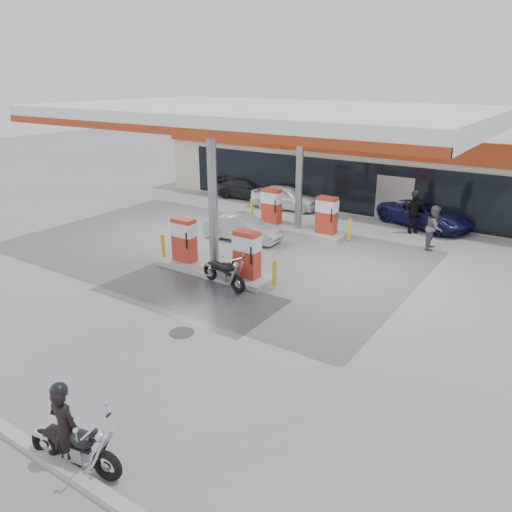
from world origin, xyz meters
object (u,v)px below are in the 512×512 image
at_px(biker_main, 65,428).
at_px(parked_motorcycle, 224,273).
at_px(pump_island_near, 214,254).
at_px(parked_car_left, 248,188).
at_px(parked_car_right, 425,213).
at_px(biker_walking, 414,213).
at_px(main_motorcycle, 76,448).
at_px(sedan_white, 285,197).
at_px(hatchback_silver, 243,228).
at_px(pump_island_far, 298,216).
at_px(attendant, 434,228).

xyz_separation_m(biker_main, parked_motorcycle, (-2.61, 8.02, -0.33)).
xyz_separation_m(pump_island_near, parked_car_left, (-5.59, 10.07, -0.15)).
bearing_deg(parked_car_right, biker_walking, -166.94).
bearing_deg(parked_car_left, pump_island_near, -158.24).
height_order(parked_motorcycle, parked_car_left, parked_car_left).
relative_size(parked_car_left, parked_car_right, 0.86).
bearing_deg(parked_car_left, main_motorcycle, -160.68).
distance_m(pump_island_near, parked_car_left, 11.52).
relative_size(parked_motorcycle, sedan_white, 0.58).
height_order(parked_motorcycle, sedan_white, sedan_white).
height_order(pump_island_near, hatchback_silver, pump_island_near).
height_order(pump_island_far, sedan_white, pump_island_far).
distance_m(pump_island_far, parked_car_left, 6.92).
bearing_deg(pump_island_near, pump_island_far, 90.00).
bearing_deg(hatchback_silver, pump_island_near, -164.35).
bearing_deg(sedan_white, biker_main, -167.52).
relative_size(pump_island_far, hatchback_silver, 1.53).
xyz_separation_m(parked_motorcycle, biker_walking, (3.27, 9.52, 0.42)).
xyz_separation_m(sedan_white, biker_walking, (6.89, -0.49, 0.29)).
height_order(parked_motorcycle, attendant, attendant).
height_order(pump_island_near, parked_motorcycle, pump_island_near).
distance_m(attendant, biker_walking, 2.20).
bearing_deg(parked_motorcycle, main_motorcycle, -56.06).
distance_m(sedan_white, parked_car_right, 7.12).
relative_size(pump_island_near, parked_car_left, 1.33).
bearing_deg(pump_island_near, main_motorcycle, -66.34).
xyz_separation_m(biker_main, attendant, (2.04, 15.83, 0.07)).
relative_size(pump_island_near, attendant, 2.87).
bearing_deg(attendant, parked_motorcycle, 143.73).
distance_m(biker_main, hatchback_silver, 13.38).
xyz_separation_m(pump_island_near, attendant, (5.70, 7.00, 0.18)).
bearing_deg(biker_walking, parked_motorcycle, -149.27).
xyz_separation_m(main_motorcycle, biker_main, (-0.19, -0.04, 0.36)).
distance_m(biker_main, sedan_white, 19.08).
distance_m(parked_car_right, biker_walking, 1.33).
relative_size(sedan_white, hatchback_silver, 1.08).
relative_size(pump_island_near, sedan_white, 1.41).
height_order(biker_main, attendant, attendant).
height_order(parked_motorcycle, hatchback_silver, hatchback_silver).
relative_size(main_motorcycle, biker_walking, 1.10).
height_order(attendant, hatchback_silver, attendant).
relative_size(main_motorcycle, parked_car_left, 0.52).
xyz_separation_m(biker_main, hatchback_silver, (-4.98, 12.41, -0.27)).
bearing_deg(biker_main, parked_motorcycle, -80.05).
xyz_separation_m(sedan_white, parked_car_left, (-3.01, 0.87, -0.06)).
relative_size(pump_island_far, parked_car_left, 1.33).
relative_size(pump_island_far, parked_motorcycle, 2.44).
xyz_separation_m(main_motorcycle, parked_car_right, (0.65, 18.79, 0.17)).
xyz_separation_m(sedan_white, attendant, (8.27, -2.20, 0.27)).
xyz_separation_m(pump_island_far, parked_car_right, (4.50, 4.00, -0.09)).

